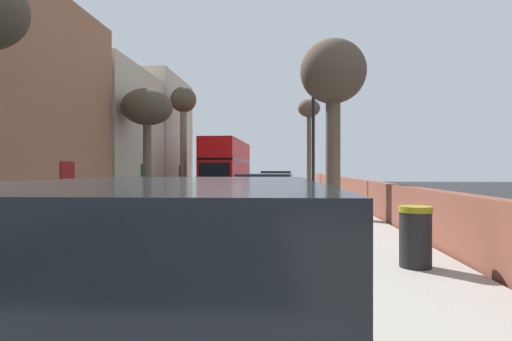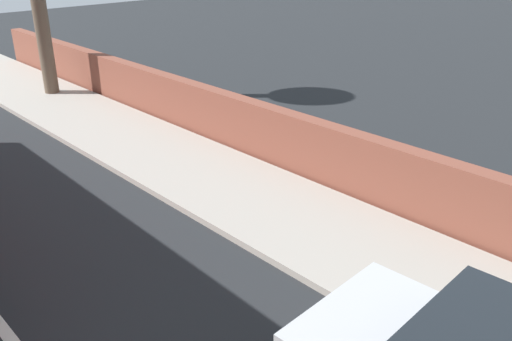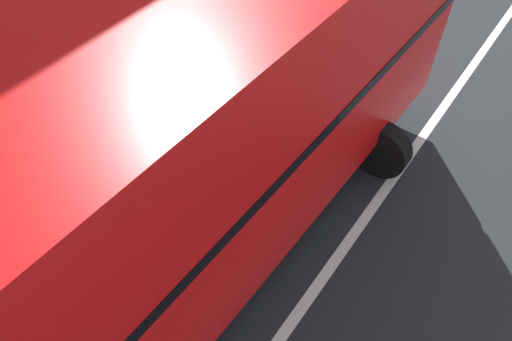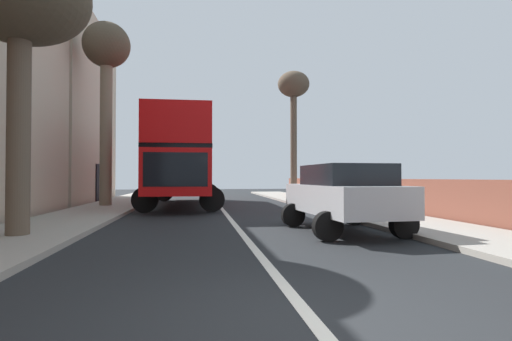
# 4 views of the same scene
# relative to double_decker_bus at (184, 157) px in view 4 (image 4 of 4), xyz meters

# --- Properties ---
(ground_plane) EXTENTS (84.00, 84.00, 0.00)m
(ground_plane) POSITION_rel_double_decker_bus_xyz_m (1.70, -15.63, -2.35)
(ground_plane) COLOR black
(road_centre_line) EXTENTS (0.16, 54.00, 0.01)m
(road_centre_line) POSITION_rel_double_decker_bus_xyz_m (1.70, -15.63, -2.35)
(road_centre_line) COLOR silver
(road_centre_line) RESTS_ON ground
(double_decker_bus) EXTENTS (3.70, 10.77, 4.06)m
(double_decker_bus) POSITION_rel_double_decker_bus_xyz_m (0.00, 0.00, 0.00)
(double_decker_bus) COLOR red
(double_decker_bus) RESTS_ON ground
(parked_car_silver_right_2) EXTENTS (2.57, 4.10, 1.67)m
(parked_car_silver_right_2) POSITION_rel_double_decker_bus_xyz_m (4.20, -9.80, -1.40)
(parked_car_silver_right_2) COLOR #B7BABF
(parked_car_silver_right_2) RESTS_ON ground
(street_tree_left_0) EXTENTS (2.93, 2.93, 6.31)m
(street_tree_left_0) POSITION_rel_double_decker_bus_xyz_m (-3.21, -9.85, 2.86)
(street_tree_left_0) COLOR brown
(street_tree_left_0) RESTS_ON sidewalk_left
(street_tree_right_1) EXTENTS (2.09, 2.09, 8.27)m
(street_tree_right_1) POSITION_rel_double_decker_bus_xyz_m (6.94, 5.79, 4.60)
(street_tree_right_1) COLOR brown
(street_tree_right_1) RESTS_ON sidewalk_right
(street_tree_left_4) EXTENTS (2.07, 2.07, 8.23)m
(street_tree_left_4) POSITION_rel_double_decker_bus_xyz_m (-3.42, -0.84, 4.31)
(street_tree_left_4) COLOR #7A6B56
(street_tree_left_4) RESTS_ON sidewalk_left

